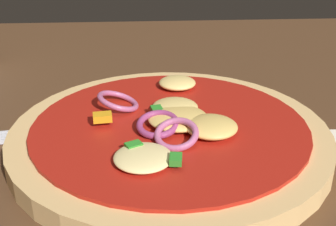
{
  "coord_description": "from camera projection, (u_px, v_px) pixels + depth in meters",
  "views": [
    {
      "loc": [
        -0.06,
        -0.33,
        0.22
      ],
      "look_at": [
        -0.03,
        0.02,
        0.06
      ],
      "focal_mm": 46.38,
      "sensor_mm": 36.0,
      "label": 1
    }
  ],
  "objects": [
    {
      "name": "pizza",
      "position": [
        170.0,
        132.0,
        0.38
      ],
      "size": [
        0.27,
        0.27,
        0.04
      ],
      "color": "tan",
      "rests_on": "dining_table"
    },
    {
      "name": "dining_table",
      "position": [
        206.0,
        162.0,
        0.39
      ],
      "size": [
        1.22,
        0.92,
        0.04
      ],
      "color": "#4C301C",
      "rests_on": "ground"
    }
  ]
}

